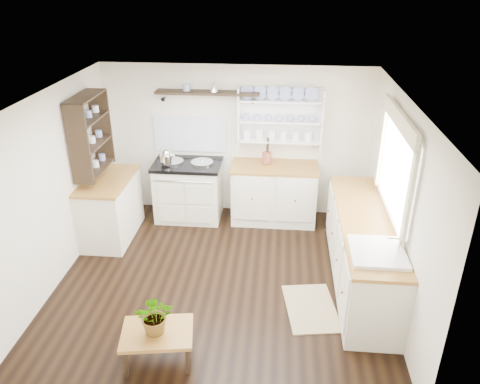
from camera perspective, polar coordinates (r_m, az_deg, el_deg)
name	(u,v)px	position (r m, az deg, el deg)	size (l,w,h in m)	color
floor	(222,279)	(5.99, -2.25, -10.50)	(4.00, 3.80, 0.01)	black
wall_back	(236,141)	(7.13, -0.45, 6.18)	(4.00, 0.02, 2.30)	silver
wall_right	(398,204)	(5.51, 18.65, -1.41)	(0.02, 3.80, 2.30)	silver
wall_left	(53,190)	(5.98, -21.83, 0.24)	(0.02, 3.80, 2.30)	silver
ceiling	(218,98)	(4.99, -2.71, 11.35)	(4.00, 3.80, 0.01)	white
window	(395,164)	(5.46, 18.42, 3.20)	(0.08, 1.55, 1.22)	white
aga_cooker	(189,190)	(7.19, -6.28, 0.26)	(1.01, 0.70, 0.94)	silver
back_cabinets	(274,193)	(7.09, 4.16, -0.06)	(1.27, 0.63, 0.90)	#EFE5CE
right_cabinets	(362,250)	(5.86, 14.64, -6.87)	(0.62, 2.43, 0.90)	#EFE5CE
belfast_sink	(376,262)	(5.06, 16.25, -8.17)	(0.55, 0.60, 0.45)	white
left_cabinets	(110,207)	(6.88, -15.51, -1.82)	(0.62, 1.13, 0.90)	#EFE5CE
plate_rack	(280,117)	(6.93, 4.93, 9.05)	(1.20, 0.22, 0.90)	white
high_shelf	(208,93)	(6.84, -3.98, 11.92)	(1.50, 0.29, 0.16)	black
left_shelving	(90,134)	(6.52, -17.80, 6.77)	(0.28, 0.80, 1.05)	black
kettle	(166,157)	(6.92, -8.98, 4.26)	(0.18, 0.18, 0.22)	silver
utensil_crock	(267,158)	(6.95, 3.28, 4.21)	(0.14, 0.14, 0.16)	brown
center_table	(157,335)	(4.80, -10.04, -16.80)	(0.75, 0.59, 0.37)	brown
potted_plant	(155,315)	(4.64, -10.28, -14.55)	(0.36, 0.31, 0.40)	#3F7233
floor_rug	(311,308)	(5.58, 8.62, -13.80)	(0.55, 0.85, 0.02)	#7B6347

